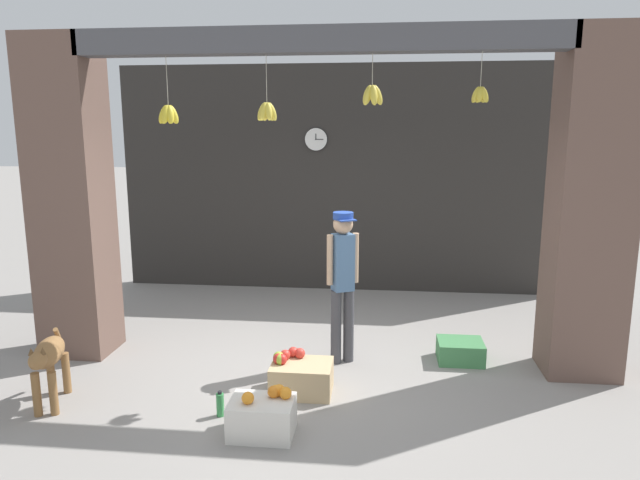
{
  "coord_description": "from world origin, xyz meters",
  "views": [
    {
      "loc": [
        0.62,
        -5.34,
        2.4
      ],
      "look_at": [
        0.0,
        0.46,
        1.26
      ],
      "focal_mm": 32.0,
      "sensor_mm": 36.0,
      "label": 1
    }
  ],
  "objects_px": {
    "fruit_crate_apples": "(300,376)",
    "produce_box_green": "(460,351)",
    "fruit_crate_oranges": "(263,416)",
    "wall_clock": "(316,139)",
    "dog": "(49,359)",
    "water_bottle": "(220,404)",
    "shopkeeper": "(343,276)"
  },
  "relations": [
    {
      "from": "fruit_crate_oranges",
      "to": "produce_box_green",
      "type": "xyz_separation_m",
      "value": [
        1.76,
        1.66,
        -0.05
      ]
    },
    {
      "from": "fruit_crate_apples",
      "to": "water_bottle",
      "type": "relative_size",
      "value": 2.5
    },
    {
      "from": "fruit_crate_apples",
      "to": "wall_clock",
      "type": "relative_size",
      "value": 1.62
    },
    {
      "from": "wall_clock",
      "to": "fruit_crate_oranges",
      "type": "bearing_deg",
      "value": -89.24
    },
    {
      "from": "shopkeeper",
      "to": "fruit_crate_oranges",
      "type": "xyz_separation_m",
      "value": [
        -0.53,
        -1.52,
        -0.76
      ]
    },
    {
      "from": "dog",
      "to": "fruit_crate_apples",
      "type": "height_order",
      "value": "dog"
    },
    {
      "from": "water_bottle",
      "to": "wall_clock",
      "type": "relative_size",
      "value": 0.65
    },
    {
      "from": "fruit_crate_apples",
      "to": "produce_box_green",
      "type": "height_order",
      "value": "fruit_crate_apples"
    },
    {
      "from": "fruit_crate_oranges",
      "to": "wall_clock",
      "type": "xyz_separation_m",
      "value": [
        -0.06,
        4.26,
        2.1
      ]
    },
    {
      "from": "produce_box_green",
      "to": "wall_clock",
      "type": "distance_m",
      "value": 3.83
    },
    {
      "from": "fruit_crate_apples",
      "to": "water_bottle",
      "type": "height_order",
      "value": "fruit_crate_apples"
    },
    {
      "from": "shopkeeper",
      "to": "fruit_crate_apples",
      "type": "relative_size",
      "value": 2.85
    },
    {
      "from": "shopkeeper",
      "to": "wall_clock",
      "type": "height_order",
      "value": "wall_clock"
    },
    {
      "from": "dog",
      "to": "shopkeeper",
      "type": "bearing_deg",
      "value": 100.57
    },
    {
      "from": "fruit_crate_oranges",
      "to": "produce_box_green",
      "type": "relative_size",
      "value": 1.09
    },
    {
      "from": "fruit_crate_apples",
      "to": "produce_box_green",
      "type": "xyz_separation_m",
      "value": [
        1.57,
        0.9,
        -0.05
      ]
    },
    {
      "from": "fruit_crate_apples",
      "to": "wall_clock",
      "type": "distance_m",
      "value": 4.08
    },
    {
      "from": "produce_box_green",
      "to": "water_bottle",
      "type": "height_order",
      "value": "water_bottle"
    },
    {
      "from": "fruit_crate_apples",
      "to": "wall_clock",
      "type": "xyz_separation_m",
      "value": [
        -0.25,
        3.49,
        2.1
      ]
    },
    {
      "from": "shopkeeper",
      "to": "produce_box_green",
      "type": "bearing_deg",
      "value": 161.22
    },
    {
      "from": "shopkeeper",
      "to": "fruit_crate_oranges",
      "type": "relative_size",
      "value": 3.11
    },
    {
      "from": "fruit_crate_apples",
      "to": "water_bottle",
      "type": "bearing_deg",
      "value": -140.03
    },
    {
      "from": "fruit_crate_oranges",
      "to": "produce_box_green",
      "type": "distance_m",
      "value": 2.42
    },
    {
      "from": "shopkeeper",
      "to": "fruit_crate_apples",
      "type": "xyz_separation_m",
      "value": [
        -0.34,
        -0.75,
        -0.77
      ]
    },
    {
      "from": "dog",
      "to": "fruit_crate_apples",
      "type": "distance_m",
      "value": 2.22
    },
    {
      "from": "fruit_crate_apples",
      "to": "produce_box_green",
      "type": "relative_size",
      "value": 1.19
    },
    {
      "from": "fruit_crate_oranges",
      "to": "wall_clock",
      "type": "distance_m",
      "value": 4.75
    },
    {
      "from": "wall_clock",
      "to": "water_bottle",
      "type": "bearing_deg",
      "value": -95.21
    },
    {
      "from": "water_bottle",
      "to": "fruit_crate_apples",
      "type": "bearing_deg",
      "value": 39.97
    },
    {
      "from": "fruit_crate_oranges",
      "to": "water_bottle",
      "type": "bearing_deg",
      "value": 149.08
    },
    {
      "from": "fruit_crate_oranges",
      "to": "wall_clock",
      "type": "relative_size",
      "value": 1.49
    },
    {
      "from": "water_bottle",
      "to": "dog",
      "type": "bearing_deg",
      "value": 178.97
    }
  ]
}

